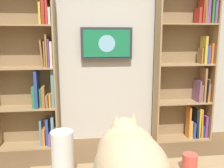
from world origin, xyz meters
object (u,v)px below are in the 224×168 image
(cat, at_px, (130,164))
(coffee_mug, at_px, (190,163))
(wall_mounted_tv, at_px, (106,44))
(bookshelf_right, at_px, (32,72))
(paper_towel_roll, at_px, (63,156))
(bookshelf_left, at_px, (190,66))

(cat, xyz_separation_m, coffee_mug, (-0.37, -0.21, -0.13))
(wall_mounted_tv, relative_size, coffee_mug, 7.35)
(bookshelf_right, bearing_deg, coffee_mug, 119.59)
(wall_mounted_tv, height_order, coffee_mug, wall_mounted_tv)
(bookshelf_right, distance_m, paper_towel_roll, 2.23)
(wall_mounted_tv, relative_size, paper_towel_roll, 2.69)
(wall_mounted_tv, xyz_separation_m, coffee_mug, (-0.23, 2.23, -0.58))
(bookshelf_left, bearing_deg, bookshelf_right, -0.04)
(cat, distance_m, paper_towel_roll, 0.37)
(bookshelf_right, relative_size, cat, 3.55)
(wall_mounted_tv, bearing_deg, paper_towel_roll, 78.71)
(cat, height_order, coffee_mug, cat)
(bookshelf_right, distance_m, coffee_mug, 2.48)
(bookshelf_left, distance_m, bookshelf_right, 2.19)
(cat, distance_m, coffee_mug, 0.45)
(wall_mounted_tv, distance_m, cat, 2.49)
(cat, xyz_separation_m, paper_towel_roll, (0.30, -0.20, -0.05))
(paper_towel_roll, bearing_deg, cat, 145.92)
(bookshelf_left, xyz_separation_m, coffee_mug, (0.97, 2.15, -0.26))
(bookshelf_left, bearing_deg, paper_towel_roll, 52.76)
(coffee_mug, bearing_deg, bookshelf_right, -60.41)
(bookshelf_left, relative_size, bookshelf_right, 1.02)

